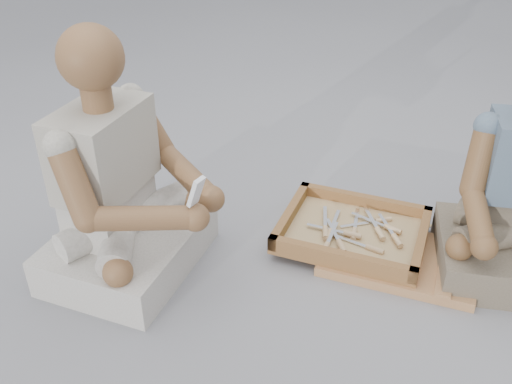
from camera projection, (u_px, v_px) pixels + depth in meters
The scene contains 24 objects.
ground at pixel (262, 280), 2.09m from camera, with size 60.00×60.00×0.00m, color gray.
carved_panel at pixel (399, 259), 2.17m from camera, with size 0.57×0.38×0.04m, color #955939.
tool_tray at pixel (353, 232), 2.24m from camera, with size 0.66×0.58×0.07m.
chisel_0 at pixel (369, 248), 2.15m from camera, with size 0.22×0.04×0.02m.
chisel_1 at pixel (378, 221), 2.30m from camera, with size 0.15×0.18×0.02m.
chisel_2 at pixel (378, 230), 2.23m from camera, with size 0.17×0.17×0.02m.
chisel_3 at pixel (340, 243), 2.15m from camera, with size 0.18×0.16×0.02m.
chisel_4 at pixel (395, 237), 2.19m from camera, with size 0.18×0.16×0.02m.
chisel_5 at pixel (347, 233), 2.21m from camera, with size 0.22×0.07×0.02m.
chisel_6 at pixel (325, 229), 2.23m from camera, with size 0.13×0.20×0.02m.
chisel_7 at pixel (388, 227), 2.25m from camera, with size 0.22×0.02×0.02m.
chisel_8 at pixel (330, 232), 2.22m from camera, with size 0.09×0.21×0.02m.
chisel_9 at pixel (326, 246), 2.14m from camera, with size 0.08×0.22×0.02m.
chisel_10 at pixel (354, 231), 2.24m from camera, with size 0.11×0.21×0.02m.
wood_chip_0 at pixel (377, 236), 2.32m from camera, with size 0.02×0.01×0.00m, color tan.
wood_chip_1 at pixel (359, 263), 2.17m from camera, with size 0.02×0.01×0.00m, color tan.
wood_chip_2 at pixel (430, 225), 2.38m from camera, with size 0.02×0.01×0.00m, color tan.
wood_chip_3 at pixel (332, 208), 2.50m from camera, with size 0.02×0.01×0.00m, color tan.
wood_chip_4 at pixel (444, 259), 2.20m from camera, with size 0.02×0.01×0.00m, color tan.
wood_chip_5 at pixel (295, 226), 2.38m from camera, with size 0.02×0.01×0.00m, color tan.
wood_chip_6 at pixel (325, 191), 2.62m from camera, with size 0.02×0.01×0.00m, color tan.
wood_chip_7 at pixel (390, 207), 2.50m from camera, with size 0.02×0.01×0.00m, color tan.
craftsman at pixel (121, 195), 2.01m from camera, with size 0.68×0.69×0.91m.
mobile_phone at pixel (196, 192), 1.79m from camera, with size 0.06×0.05×0.11m.
Camera 1 is at (0.96, -1.29, 1.38)m, focal length 40.00 mm.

